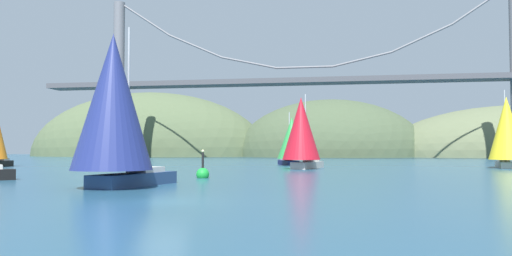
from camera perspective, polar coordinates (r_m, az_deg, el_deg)
The scene contains 9 objects.
ground_plane at distance 23.80m, azimuth -10.89°, elevation -8.29°, with size 360.00×360.00×0.00m, color navy.
headland_center at distance 157.23m, azimuth 8.46°, elevation -3.26°, with size 59.91×44.00×35.70m, color #425138.
headland_left at distance 169.46m, azimuth -12.31°, elevation -3.17°, with size 80.94×44.00×42.40m, color #4C5B3D.
suspension_bridge at distance 118.64m, azimuth 5.57°, elevation 5.67°, with size 129.61×6.00×39.76m.
sailboat_yellow_sail at distance 70.04m, azimuth 26.77°, elevation -0.24°, with size 5.09×8.22×10.03m.
sailboat_green_sail at distance 74.72m, azimuth 4.10°, elevation -1.33°, with size 5.66×7.85×8.04m.
sailboat_crimson_sail at distance 60.84m, azimuth 5.24°, elevation -0.35°, with size 5.69×8.79×9.28m.
sailboat_navy_sail at distance 32.60m, azimuth -15.93°, elevation 2.40°, with size 6.01×9.04×10.49m.
channel_buoy at distance 42.43m, azimuth -6.12°, elevation -5.21°, with size 1.10×1.10×2.64m.
Camera 1 is at (8.28, -22.18, 2.46)m, focal length 34.94 mm.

